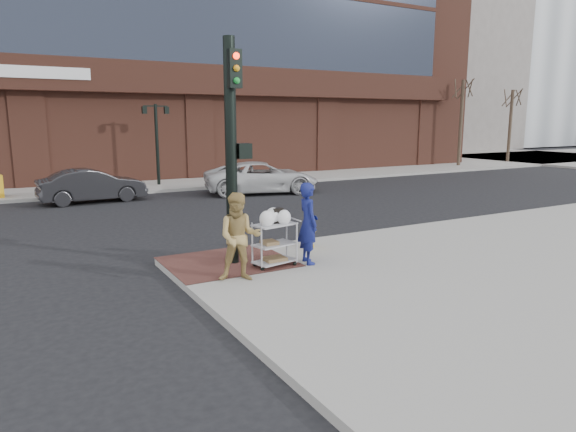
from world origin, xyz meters
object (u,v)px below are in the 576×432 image
utility_cart (274,240)px  pedestrian_tan (240,237)px  minivan_white (262,177)px  woman_blue (308,223)px  fire_hydrant (309,232)px  traffic_signal_pole (232,145)px  sedan_dark (92,186)px  lamp_post (157,135)px

utility_cart → pedestrian_tan: bearing=-152.9°
pedestrian_tan → minivan_white: (6.54, 12.09, -0.32)m
woman_blue → utility_cart: size_ratio=1.42×
woman_blue → fire_hydrant: size_ratio=2.36×
traffic_signal_pole → minivan_white: bearing=60.6°
traffic_signal_pole → utility_cart: size_ratio=3.81×
woman_blue → pedestrian_tan: size_ratio=1.03×
traffic_signal_pole → sedan_dark: (-1.23, 11.85, -2.13)m
traffic_signal_pole → fire_hydrant: traffic_signal_pole is taller
utility_cart → fire_hydrant: bearing=34.2°
fire_hydrant → minivan_white: bearing=69.7°
sedan_dark → fire_hydrant: size_ratio=5.37×
minivan_white → utility_cart: 12.74m
traffic_signal_pole → sedan_dark: size_ratio=1.18×
woman_blue → utility_cart: (-0.79, 0.15, -0.34)m
minivan_white → pedestrian_tan: bearing=165.0°
sedan_dark → lamp_post: bearing=-50.7°
woman_blue → sedan_dark: woman_blue is taller
woman_blue → minivan_white: (4.65, 11.68, -0.35)m
fire_hydrant → utility_cart: bearing=-145.8°
woman_blue → minivan_white: 12.57m
pedestrian_tan → minivan_white: bearing=85.7°
lamp_post → woman_blue: bearing=-93.6°
woman_blue → pedestrian_tan: 1.93m
lamp_post → pedestrian_tan: size_ratio=2.21×
minivan_white → fire_hydrant: 11.15m
lamp_post → woman_blue: size_ratio=2.15×
traffic_signal_pole → woman_blue: size_ratio=2.68×
woman_blue → pedestrian_tan: (-1.89, -0.41, -0.03)m
pedestrian_tan → fire_hydrant: bearing=55.6°
woman_blue → fire_hydrant: woman_blue is taller
pedestrian_tan → fire_hydrant: pedestrian_tan is taller
minivan_white → utility_cart: bearing=168.2°
utility_cart → traffic_signal_pole: bearing=133.7°
traffic_signal_pole → fire_hydrant: 3.22m
minivan_white → sedan_dark: bearing=95.5°
minivan_white → fire_hydrant: minivan_white is taller
lamp_post → traffic_signal_pole: bearing=-99.2°
traffic_signal_pole → fire_hydrant: (2.25, 0.37, -2.28)m
pedestrian_tan → sedan_dark: (-0.80, 13.12, -0.36)m
woman_blue → fire_hydrant: 1.55m
lamp_post → traffic_signal_pole: (-2.48, -15.23, 0.21)m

